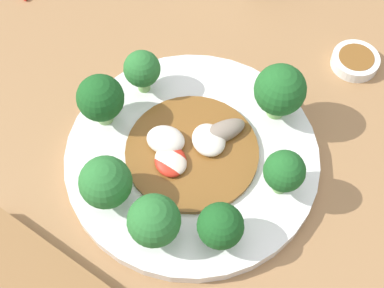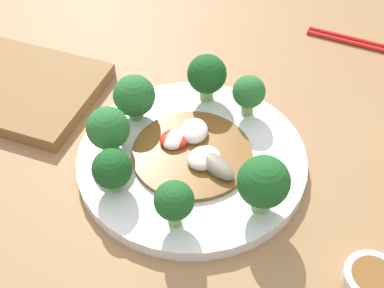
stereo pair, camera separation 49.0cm
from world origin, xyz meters
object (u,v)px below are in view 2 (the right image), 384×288
(broccoli_south, at_px, (207,75))
(broccoli_northwest, at_px, (263,183))
(broccoli_southeast, at_px, (134,96))
(sauce_dish, at_px, (372,278))
(cutting_board, at_px, (10,85))
(broccoli_southwest, at_px, (249,93))
(broccoli_north, at_px, (174,201))
(broccoli_northeast, at_px, (112,169))
(broccoli_east, at_px, (108,129))
(plate, at_px, (192,159))
(chopsticks, at_px, (377,47))
(stirfry_center, at_px, (193,150))

(broccoli_south, bearing_deg, broccoli_northwest, 112.51)
(broccoli_southeast, bearing_deg, sauce_dish, 143.35)
(broccoli_south, distance_m, cutting_board, 0.29)
(broccoli_southwest, xyz_separation_m, broccoli_north, (0.08, 0.19, 0.00))
(broccoli_northeast, bearing_deg, broccoli_east, -74.21)
(plate, height_order, broccoli_north, broccoli_north)
(broccoli_north, bearing_deg, broccoli_southwest, -111.60)
(plate, bearing_deg, sauce_dish, 143.91)
(plate, height_order, broccoli_south, broccoli_south)
(broccoli_southeast, distance_m, broccoli_south, 0.10)
(broccoli_northeast, relative_size, chopsticks, 0.26)
(broccoli_southeast, relative_size, sauce_dish, 1.06)
(broccoli_southeast, bearing_deg, broccoli_south, -152.59)
(broccoli_north, xyz_separation_m, cutting_board, (0.27, -0.22, -0.04))
(broccoli_northeast, relative_size, broccoli_northwest, 0.76)
(broccoli_southeast, relative_size, broccoli_north, 1.05)
(broccoli_southwest, relative_size, broccoli_southeast, 0.92)
(broccoli_northeast, distance_m, broccoli_south, 0.20)
(plate, bearing_deg, cutting_board, -22.89)
(broccoli_north, xyz_separation_m, sauce_dish, (-0.22, 0.04, -0.05))
(broccoli_northwest, xyz_separation_m, broccoli_south, (0.08, -0.19, -0.00))
(broccoli_east, height_order, chopsticks, broccoli_east)
(broccoli_southwest, bearing_deg, broccoli_northwest, 96.92)
(stirfry_center, bearing_deg, chopsticks, -134.24)
(stirfry_center, bearing_deg, broccoli_southeast, -36.69)
(broccoli_northwest, xyz_separation_m, broccoli_north, (0.10, 0.03, -0.01))
(stirfry_center, height_order, cutting_board, stirfry_center)
(cutting_board, bearing_deg, broccoli_east, 146.55)
(broccoli_northeast, xyz_separation_m, stirfry_center, (-0.09, -0.06, -0.02))
(chopsticks, distance_m, cutting_board, 0.58)
(broccoli_northwest, height_order, stirfry_center, broccoli_northwest)
(broccoli_southwest, height_order, broccoli_south, broccoli_south)
(broccoli_southeast, xyz_separation_m, broccoli_south, (-0.09, -0.05, 0.01))
(broccoli_north, bearing_deg, sauce_dish, 168.21)
(plate, height_order, broccoli_southeast, broccoli_southeast)
(sauce_dish, bearing_deg, broccoli_southwest, -59.59)
(sauce_dish, bearing_deg, chopsticks, -98.75)
(broccoli_northwest, relative_size, broccoli_north, 1.22)
(broccoli_northwest, bearing_deg, sauce_dish, 147.55)
(broccoli_east, distance_m, stirfry_center, 0.11)
(plate, height_order, chopsticks, plate)
(broccoli_northeast, height_order, broccoli_northwest, broccoli_northwest)
(chopsticks, bearing_deg, stirfry_center, 45.76)
(plate, relative_size, cutting_board, 1.00)
(plate, distance_m, sauce_dish, 0.26)
(broccoli_north, bearing_deg, broccoli_northeast, -29.42)
(broccoli_east, height_order, broccoli_north, same)
(broccoli_south, bearing_deg, broccoli_southeast, 27.41)
(chopsticks, bearing_deg, broccoli_south, 32.46)
(broccoli_east, xyz_separation_m, sauce_dish, (-0.31, 0.15, -0.04))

